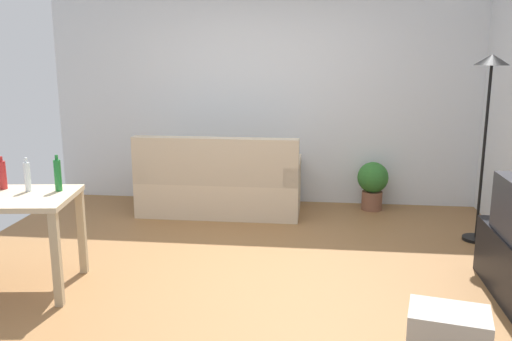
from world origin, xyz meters
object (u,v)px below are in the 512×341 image
(storage_box, at_px, (448,333))
(bottle_clear, at_px, (27,176))
(couch, at_px, (220,186))
(potted_plant, at_px, (373,182))
(bottle_green, at_px, (58,175))
(torchiere_lamp, at_px, (489,97))
(bottle_red, at_px, (2,175))

(storage_box, bearing_deg, bottle_clear, 166.12)
(couch, relative_size, potted_plant, 3.20)
(bottle_clear, bearing_deg, bottle_green, 9.65)
(torchiere_lamp, relative_size, bottle_green, 6.26)
(bottle_red, distance_m, bottle_clear, 0.24)
(bottle_green, bearing_deg, bottle_clear, -170.35)
(storage_box, relative_size, bottle_clear, 1.77)
(torchiere_lamp, xyz_separation_m, potted_plant, (-0.94, 0.96, -1.08))
(storage_box, height_order, bottle_green, bottle_green)
(couch, xyz_separation_m, bottle_green, (-0.91, -2.05, 0.58))
(torchiere_lamp, relative_size, storage_box, 3.77)
(couch, relative_size, bottle_red, 6.89)
(couch, distance_m, bottle_green, 2.32)
(torchiere_lamp, bearing_deg, storage_box, -109.00)
(bottle_clear, relative_size, bottle_green, 0.94)
(couch, bearing_deg, torchiere_lamp, 166.49)
(couch, xyz_separation_m, torchiere_lamp, (2.69, -0.65, 1.11))
(couch, height_order, bottle_red, bottle_red)
(couch, xyz_separation_m, potted_plant, (1.76, 0.31, 0.02))
(bottle_green, bearing_deg, couch, 66.01)
(torchiere_lamp, bearing_deg, potted_plant, 134.26)
(couch, bearing_deg, bottle_green, 66.01)
(torchiere_lamp, xyz_separation_m, bottle_clear, (-3.84, -1.44, -0.53))
(storage_box, xyz_separation_m, bottle_clear, (-3.08, 0.76, 0.73))
(potted_plant, distance_m, bottle_green, 3.61)
(potted_plant, height_order, bottle_red, bottle_red)
(bottle_red, relative_size, bottle_green, 0.92)
(couch, relative_size, bottle_clear, 6.74)
(potted_plant, xyz_separation_m, storage_box, (0.18, -3.16, -0.18))
(torchiere_lamp, distance_m, storage_box, 2.65)
(bottle_clear, distance_m, bottle_green, 0.24)
(potted_plant, distance_m, bottle_clear, 3.81)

